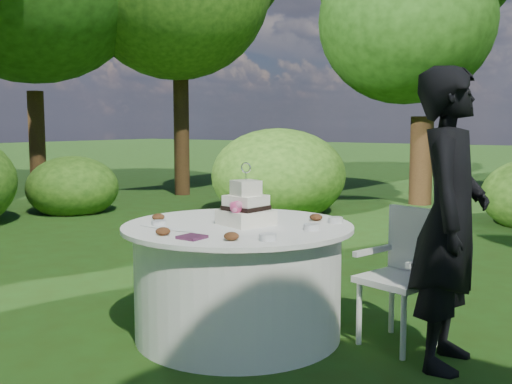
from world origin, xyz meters
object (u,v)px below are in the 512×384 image
(cake, at_px, (246,208))
(chair, at_px, (406,266))
(napkins, at_px, (192,237))
(table, at_px, (238,279))
(guest, at_px, (450,219))

(cake, bearing_deg, chair, 27.01)
(napkins, xyz_separation_m, table, (-0.08, 0.56, -0.39))
(napkins, height_order, cake, cake)
(table, bearing_deg, cake, 20.02)
(cake, bearing_deg, table, -159.98)
(table, bearing_deg, guest, 12.71)
(guest, xyz_separation_m, table, (-1.33, -0.30, -0.50))
(guest, relative_size, table, 1.14)
(cake, bearing_deg, guest, 12.39)
(table, bearing_deg, napkins, -82.21)
(chair, bearing_deg, napkins, -130.90)
(napkins, relative_size, chair, 0.16)
(napkins, bearing_deg, cake, 92.42)
(napkins, distance_m, table, 0.69)
(guest, relative_size, cake, 4.21)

